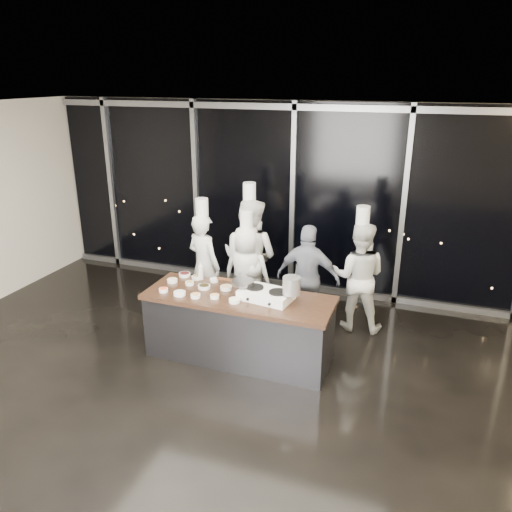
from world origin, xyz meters
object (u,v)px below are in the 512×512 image
(chef_left, at_px, (247,273))
(guest, at_px, (308,278))
(stove, at_px, (266,294))
(frying_pan, at_px, (242,282))
(demo_counter, at_px, (239,327))
(chef_center, at_px, (250,257))
(chef_right, at_px, (358,276))
(chef_far_left, at_px, (204,264))
(stock_pot, at_px, (292,285))

(chef_left, bearing_deg, guest, 179.27)
(stove, height_order, frying_pan, frying_pan)
(demo_counter, xyz_separation_m, chef_center, (-0.32, 1.28, 0.49))
(guest, xyz_separation_m, chef_right, (0.69, 0.26, 0.03))
(chef_far_left, distance_m, chef_right, 2.33)
(stock_pot, distance_m, chef_right, 1.55)
(demo_counter, relative_size, chef_right, 1.32)
(chef_left, relative_size, chef_center, 0.82)
(guest, height_order, chef_right, chef_right)
(chef_center, bearing_deg, frying_pan, 115.52)
(frying_pan, xyz_separation_m, chef_right, (1.30, 1.30, -0.23))
(frying_pan, height_order, guest, guest)
(demo_counter, distance_m, stock_pot, 0.99)
(frying_pan, relative_size, stock_pot, 2.40)
(stove, height_order, stock_pot, stock_pot)
(chef_right, bearing_deg, chef_far_left, 5.69)
(guest, bearing_deg, stove, 77.68)
(demo_counter, distance_m, chef_right, 1.95)
(chef_far_left, bearing_deg, stock_pot, 169.82)
(demo_counter, distance_m, frying_pan, 0.62)
(chef_left, relative_size, chef_right, 0.93)
(stove, relative_size, guest, 0.44)
(demo_counter, xyz_separation_m, chef_left, (-0.30, 1.10, 0.31))
(chef_left, bearing_deg, chef_right, -172.30)
(chef_center, bearing_deg, chef_left, 106.42)
(frying_pan, bearing_deg, stock_pot, 1.94)
(stock_pot, xyz_separation_m, chef_center, (-1.03, 1.29, -0.21))
(demo_counter, bearing_deg, chef_center, 104.17)
(stock_pot, bearing_deg, chef_far_left, 148.74)
(stove, bearing_deg, chef_far_left, 152.17)
(chef_left, bearing_deg, demo_counter, 103.12)
(stove, xyz_separation_m, chef_center, (-0.69, 1.25, -0.02))
(chef_left, distance_m, chef_center, 0.26)
(stock_pot, distance_m, guest, 1.18)
(frying_pan, xyz_separation_m, chef_far_left, (-0.99, 0.94, -0.22))
(chef_center, xyz_separation_m, chef_right, (1.65, 0.10, -0.11))
(stove, bearing_deg, stock_pot, 3.17)
(chef_center, relative_size, chef_right, 1.12)
(chef_far_left, distance_m, chef_left, 0.68)
(frying_pan, relative_size, chef_far_left, 0.28)
(chef_left, bearing_deg, chef_center, -85.35)
(frying_pan, height_order, chef_far_left, chef_far_left)
(frying_pan, relative_size, chef_right, 0.28)
(stove, bearing_deg, chef_right, 63.12)
(demo_counter, distance_m, guest, 1.34)
(demo_counter, xyz_separation_m, stock_pot, (0.70, -0.00, 0.70))
(stove, height_order, chef_left, chef_left)
(chef_left, bearing_deg, chef_far_left, 4.59)
(chef_center, xyz_separation_m, guest, (0.96, -0.16, -0.14))
(demo_counter, relative_size, stock_pot, 11.23)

